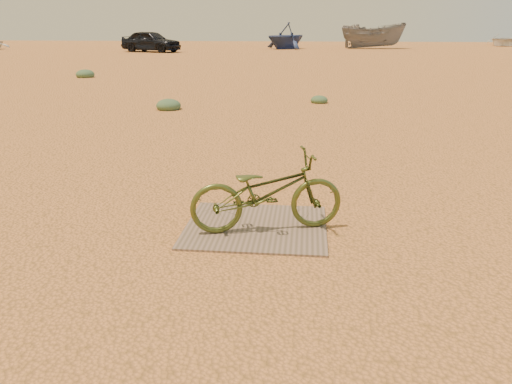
# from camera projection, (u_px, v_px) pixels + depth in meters

# --- Properties ---
(ground) EXTENTS (120.00, 120.00, 0.00)m
(ground) POSITION_uv_depth(u_px,v_px,m) (252.00, 220.00, 5.53)
(ground) COLOR #DB8546
(ground) RESTS_ON ground
(plywood_board) EXTENTS (1.49, 1.32, 0.02)m
(plywood_board) POSITION_uv_depth(u_px,v_px,m) (256.00, 227.00, 5.33)
(plywood_board) COLOR #7D6454
(plywood_board) RESTS_ON ground
(bicycle) EXTENTS (1.67, 0.95, 0.83)m
(bicycle) POSITION_uv_depth(u_px,v_px,m) (267.00, 192.00, 5.10)
(bicycle) COLOR #45521F
(bicycle) RESTS_ON plywood_board
(car) EXTENTS (5.08, 3.36, 1.61)m
(car) POSITION_uv_depth(u_px,v_px,m) (151.00, 41.00, 38.48)
(car) COLOR black
(car) RESTS_ON ground
(boat_far_left) EXTENTS (5.53, 5.58, 2.22)m
(boat_far_left) POSITION_uv_depth(u_px,v_px,m) (286.00, 36.00, 43.12)
(boat_far_left) COLOR navy
(boat_far_left) RESTS_ON ground
(boat_mid_right) EXTENTS (5.84, 2.72, 2.18)m
(boat_mid_right) POSITION_uv_depth(u_px,v_px,m) (373.00, 36.00, 43.74)
(boat_mid_right) COLOR slate
(boat_mid_right) RESTS_ON ground
(boat_far_right) EXTENTS (5.85, 6.62, 1.14)m
(boat_far_right) POSITION_uv_depth(u_px,v_px,m) (505.00, 40.00, 49.50)
(boat_far_right) COLOR silver
(boat_far_right) RESTS_ON ground
(kale_a) EXTENTS (0.63, 0.63, 0.34)m
(kale_a) POSITION_uv_depth(u_px,v_px,m) (169.00, 109.00, 12.71)
(kale_a) COLOR #53744D
(kale_a) RESTS_ON ground
(kale_b) EXTENTS (0.47, 0.47, 0.26)m
(kale_b) POSITION_uv_depth(u_px,v_px,m) (319.00, 103.00, 13.77)
(kale_b) COLOR #53744D
(kale_b) RESTS_ON ground
(kale_c) EXTENTS (0.74, 0.74, 0.41)m
(kale_c) POSITION_uv_depth(u_px,v_px,m) (85.00, 77.00, 20.35)
(kale_c) COLOR #53744D
(kale_c) RESTS_ON ground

